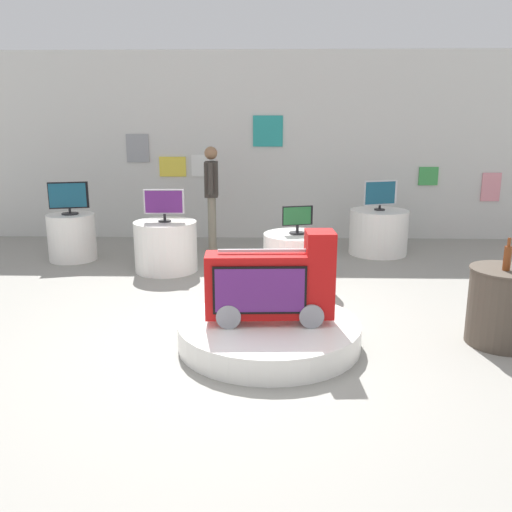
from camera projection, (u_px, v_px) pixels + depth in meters
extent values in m
plane|color=gray|center=(243.00, 349.00, 4.81)|extent=(30.00, 30.00, 0.00)
cube|color=silver|center=(257.00, 147.00, 9.21)|extent=(11.74, 0.10, 3.17)
cube|color=pink|center=(491.00, 187.00, 9.20)|extent=(0.32, 0.02, 0.49)
cube|color=white|center=(203.00, 166.00, 9.24)|extent=(0.40, 0.02, 0.37)
cube|color=teal|center=(268.00, 131.00, 9.07)|extent=(0.51, 0.02, 0.51)
cube|color=green|center=(428.00, 176.00, 9.18)|extent=(0.33, 0.02, 0.31)
cube|color=gray|center=(138.00, 148.00, 9.20)|extent=(0.39, 0.02, 0.48)
cube|color=yellow|center=(173.00, 167.00, 9.26)|extent=(0.46, 0.02, 0.34)
cylinder|color=white|center=(269.00, 333.00, 4.88)|extent=(1.65, 1.65, 0.23)
cylinder|color=gray|center=(229.00, 311.00, 4.82)|extent=(0.24, 0.37, 0.22)
cylinder|color=gray|center=(309.00, 310.00, 4.83)|extent=(0.24, 0.37, 0.22)
cube|color=#B70F0F|center=(269.00, 285.00, 4.77)|extent=(1.15, 0.36, 0.57)
cube|color=#B70F0F|center=(320.00, 242.00, 4.69)|extent=(0.26, 0.32, 0.20)
cube|color=black|center=(260.00, 290.00, 4.61)|extent=(0.81, 0.05, 0.43)
cube|color=#561E6B|center=(260.00, 290.00, 4.61)|extent=(0.77, 0.06, 0.39)
cube|color=#B2B2B7|center=(270.00, 250.00, 4.69)|extent=(0.91, 0.07, 0.02)
cylinder|color=white|center=(297.00, 261.00, 6.52)|extent=(0.81, 0.81, 0.69)
cylinder|color=black|center=(297.00, 233.00, 6.43)|extent=(0.19, 0.19, 0.02)
cylinder|color=black|center=(297.00, 229.00, 6.42)|extent=(0.04, 0.04, 0.09)
cube|color=black|center=(298.00, 215.00, 6.38)|extent=(0.37, 0.14, 0.23)
cube|color=#1E5B2D|center=(297.00, 216.00, 6.36)|extent=(0.33, 0.11, 0.21)
cylinder|color=white|center=(72.00, 237.00, 7.91)|extent=(0.69, 0.69, 0.69)
cylinder|color=black|center=(70.00, 214.00, 7.83)|extent=(0.24, 0.24, 0.02)
cylinder|color=black|center=(70.00, 211.00, 7.82)|extent=(0.04, 0.04, 0.07)
cube|color=black|center=(68.00, 195.00, 7.76)|extent=(0.55, 0.18, 0.39)
cube|color=navy|center=(68.00, 195.00, 7.74)|extent=(0.50, 0.14, 0.35)
cylinder|color=white|center=(378.00, 232.00, 8.29)|extent=(0.89, 0.89, 0.69)
cylinder|color=black|center=(380.00, 209.00, 8.21)|extent=(0.16, 0.16, 0.02)
cylinder|color=black|center=(380.00, 207.00, 8.20)|extent=(0.04, 0.04, 0.06)
cube|color=silver|center=(381.00, 193.00, 8.14)|extent=(0.53, 0.21, 0.37)
cube|color=navy|center=(380.00, 193.00, 8.12)|extent=(0.48, 0.18, 0.34)
cylinder|color=white|center=(166.00, 246.00, 7.32)|extent=(0.85, 0.85, 0.69)
cylinder|color=black|center=(165.00, 221.00, 7.24)|extent=(0.18, 0.18, 0.02)
cylinder|color=black|center=(165.00, 217.00, 7.23)|extent=(0.04, 0.04, 0.09)
cube|color=silver|center=(164.00, 202.00, 7.18)|extent=(0.54, 0.06, 0.33)
cube|color=#561E6B|center=(164.00, 202.00, 7.16)|extent=(0.50, 0.03, 0.30)
cylinder|color=#4C4238|center=(504.00, 307.00, 4.86)|extent=(0.63, 0.63, 0.71)
cylinder|color=#4C4238|center=(508.00, 270.00, 4.78)|extent=(0.65, 0.65, 0.02)
cylinder|color=brown|center=(507.00, 258.00, 4.70)|extent=(0.07, 0.07, 0.22)
cylinder|color=brown|center=(509.00, 242.00, 4.67)|extent=(0.03, 0.03, 0.08)
cylinder|color=gray|center=(212.00, 225.00, 8.37)|extent=(0.12, 0.12, 0.87)
cylinder|color=gray|center=(213.00, 223.00, 8.56)|extent=(0.12, 0.12, 0.87)
cube|color=#38332D|center=(211.00, 179.00, 8.29)|extent=(0.22, 0.39, 0.54)
sphere|color=#8C6647|center=(211.00, 153.00, 8.20)|extent=(0.20, 0.20, 0.20)
cylinder|color=#38332D|center=(211.00, 179.00, 8.05)|extent=(0.08, 0.08, 0.48)
cylinder|color=#38332D|center=(212.00, 176.00, 8.52)|extent=(0.08, 0.08, 0.48)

